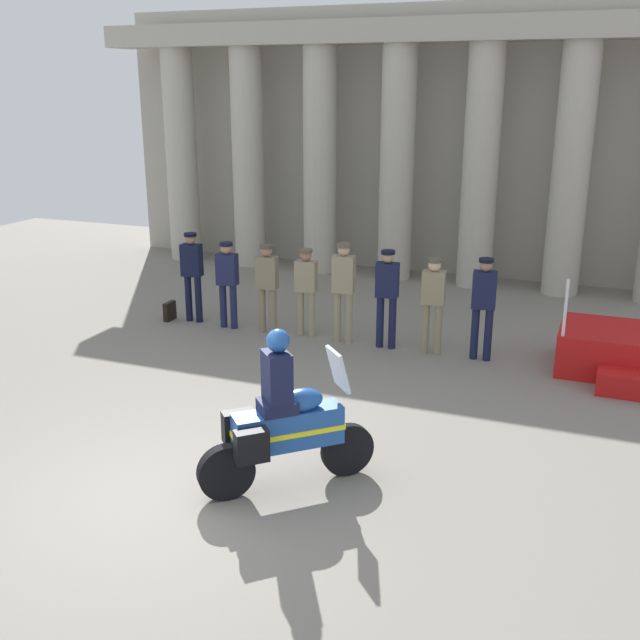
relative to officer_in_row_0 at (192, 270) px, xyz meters
The scene contains 12 objects.
ground_plane 6.59m from the officer_in_row_0, 63.45° to the right, with size 28.00×28.00×0.00m, color gray.
colonnade_backdrop 6.23m from the officer_in_row_0, 63.24° to the left, with size 14.71×1.63×6.13m.
officer_in_row_0 is the anchor object (origin of this frame).
officer_in_row_1 0.82m from the officer_in_row_0, ahead, with size 0.40×0.26×1.63m.
officer_in_row_2 1.63m from the officer_in_row_0, ahead, with size 0.40×0.26×1.65m.
officer_in_row_3 2.34m from the officer_in_row_0, ahead, with size 0.40×0.26×1.60m.
officer_in_row_4 3.09m from the officer_in_row_0, ahead, with size 0.40×0.26×1.78m.
officer_in_row_5 3.88m from the officer_in_row_0, ahead, with size 0.40×0.26×1.73m.
officer_in_row_6 4.68m from the officer_in_row_0, ahead, with size 0.40×0.26×1.65m.
officer_in_row_7 5.52m from the officer_in_row_0, ahead, with size 0.40×0.26×1.72m.
motorcycle_with_rider 6.57m from the officer_in_row_0, 50.71° to the right, with size 1.61×1.51×1.90m.
briefcase_on_ground 0.98m from the officer_in_row_0, 167.07° to the right, with size 0.10×0.32×0.36m, color black.
Camera 1 is at (4.42, -6.15, 4.39)m, focal length 42.04 mm.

